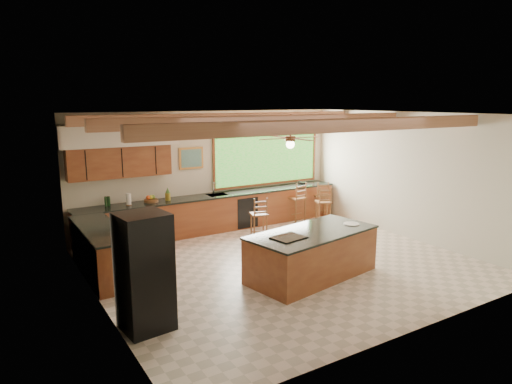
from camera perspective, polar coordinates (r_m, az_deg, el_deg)
ground at (r=9.39m, az=3.40°, el=-8.93°), size 7.20×7.20×0.00m
room_shell at (r=9.32m, az=0.39°, el=4.95°), size 7.27×6.54×3.02m
counter_run at (r=10.97m, az=-7.72°, el=-3.47°), size 7.12×3.10×1.23m
island at (r=8.66m, az=7.00°, el=-7.67°), size 2.69×1.60×0.90m
refrigerator at (r=6.77m, az=-13.78°, el=-9.69°), size 0.73×0.72×1.72m
bar_stool_a at (r=10.66m, az=0.53°, el=-2.91°), size 0.48×0.48×1.06m
bar_stool_b at (r=12.29m, az=5.30°, el=-0.86°), size 0.41×0.41×1.11m
bar_stool_c at (r=12.81m, az=8.29°, el=-0.59°), size 0.50×0.50×1.05m
bar_stool_d at (r=12.06m, az=8.59°, el=-1.34°), size 0.50×0.50×1.06m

